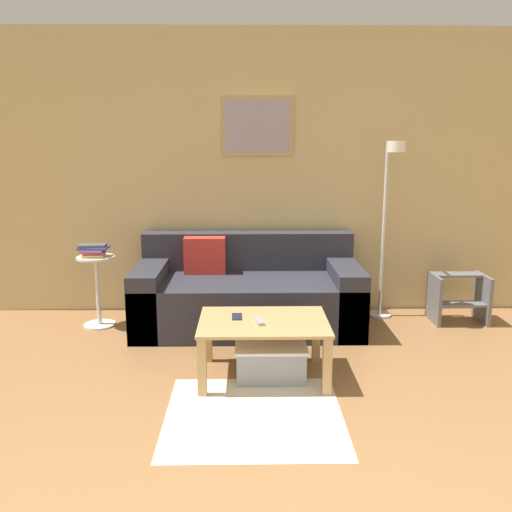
% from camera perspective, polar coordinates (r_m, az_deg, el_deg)
% --- Properties ---
extents(wall_back, '(5.60, 0.09, 2.55)m').
position_cam_1_polar(wall_back, '(5.00, 2.28, 8.66)').
color(wall_back, tan).
rests_on(wall_back, ground_plane).
extents(area_rug, '(1.03, 0.99, 0.01)m').
position_cam_1_polar(area_rug, '(3.29, -0.22, -16.41)').
color(area_rug, beige).
rests_on(area_rug, ground_plane).
extents(couch, '(1.89, 0.92, 0.77)m').
position_cam_1_polar(couch, '(4.68, -0.91, -4.06)').
color(couch, '#2D2D38').
rests_on(couch, ground_plane).
extents(coffee_table, '(0.86, 0.62, 0.40)m').
position_cam_1_polar(coffee_table, '(3.66, 0.79, -7.85)').
color(coffee_table, tan).
rests_on(coffee_table, ground_plane).
extents(storage_bin, '(0.48, 0.43, 0.24)m').
position_cam_1_polar(storage_bin, '(3.76, 1.52, -10.69)').
color(storage_bin, gray).
rests_on(storage_bin, ground_plane).
extents(floor_lamp, '(0.21, 0.45, 1.57)m').
position_cam_1_polar(floor_lamp, '(4.79, 13.78, 4.76)').
color(floor_lamp, silver).
rests_on(floor_lamp, ground_plane).
extents(side_table, '(0.32, 0.32, 0.61)m').
position_cam_1_polar(side_table, '(4.84, -16.36, -2.92)').
color(side_table, silver).
rests_on(side_table, ground_plane).
extents(book_stack, '(0.24, 0.19, 0.10)m').
position_cam_1_polar(book_stack, '(4.78, -16.72, 0.59)').
color(book_stack, '#D8C666').
rests_on(book_stack, side_table).
extents(remote_control, '(0.07, 0.16, 0.02)m').
position_cam_1_polar(remote_control, '(3.59, 0.29, -6.86)').
color(remote_control, '#99999E').
rests_on(remote_control, coffee_table).
extents(cell_phone, '(0.07, 0.14, 0.01)m').
position_cam_1_polar(cell_phone, '(3.70, -2.03, -6.39)').
color(cell_phone, '#1E2338').
rests_on(cell_phone, coffee_table).
extents(step_stool, '(0.46, 0.34, 0.42)m').
position_cam_1_polar(step_stool, '(5.11, 20.54, -4.00)').
color(step_stool, slate).
rests_on(step_stool, ground_plane).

